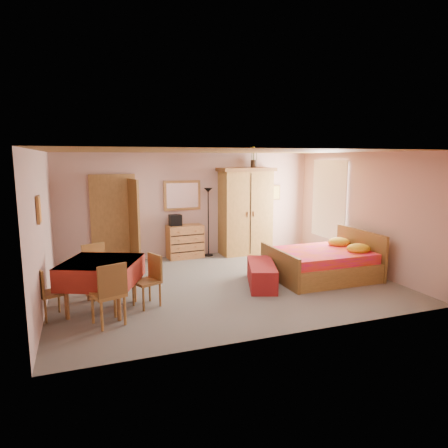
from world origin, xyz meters
name	(u,v)px	position (x,y,z in m)	size (l,w,h in m)	color
floor	(224,283)	(0.00, 0.00, 0.00)	(6.50, 6.50, 0.00)	slate
ceiling	(224,151)	(0.00, 0.00, 2.60)	(6.50, 6.50, 0.00)	brown
wall_back	(191,205)	(0.00, 2.50, 1.30)	(6.50, 0.10, 2.60)	tan
wall_front	(287,245)	(0.00, -2.50, 1.30)	(6.50, 0.10, 2.60)	tan
wall_left	(42,229)	(-3.25, 0.00, 1.30)	(0.10, 5.00, 2.60)	tan
wall_right	(362,212)	(3.25, 0.00, 1.30)	(0.10, 5.00, 2.60)	tan
doorway	(114,220)	(-1.90, 2.47, 1.02)	(1.06, 0.12, 2.15)	#9E6B35
window	(329,200)	(3.21, 1.20, 1.45)	(0.08, 1.40, 1.95)	white
picture_left	(39,210)	(-3.22, -0.60, 1.70)	(0.04, 0.32, 0.42)	orange
picture_back	(275,192)	(2.35, 2.47, 1.55)	(0.30, 0.04, 0.40)	#D8BF59
chest_of_drawers	(185,242)	(-0.22, 2.28, 0.41)	(0.88, 0.44, 0.83)	#AF6D3B
wall_mirror	(182,195)	(-0.22, 2.49, 1.55)	(0.94, 0.05, 0.74)	white
stereo	(175,220)	(-0.45, 2.29, 0.97)	(0.29, 0.21, 0.27)	black
floor_lamp	(208,222)	(0.40, 2.29, 0.87)	(0.22, 0.22, 1.74)	black
wardrobe	(245,211)	(1.38, 2.21, 1.11)	(1.42, 0.73, 2.23)	#AA7B39
sunflower_vase	(254,157)	(1.63, 2.28, 2.50)	(0.22, 0.22, 0.54)	yellow
bed	(321,255)	(2.03, -0.30, 0.47)	(2.05, 1.61, 0.95)	#E41664
bench	(262,274)	(0.65, -0.35, 0.22)	(0.49, 1.32, 0.44)	maroon
dining_table	(102,285)	(-2.36, -0.64, 0.42)	(1.14, 1.14, 0.83)	maroon
chair_south	(108,293)	(-2.31, -1.27, 0.48)	(0.44, 0.44, 0.97)	#A57438
chair_north	(99,271)	(-2.38, 0.05, 0.47)	(0.43, 0.43, 0.95)	#A26E36
chair_west	(51,292)	(-3.12, -0.71, 0.41)	(0.37, 0.37, 0.82)	#9E6C35
chair_east	(146,281)	(-1.65, -0.71, 0.44)	(0.40, 0.40, 0.87)	olive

